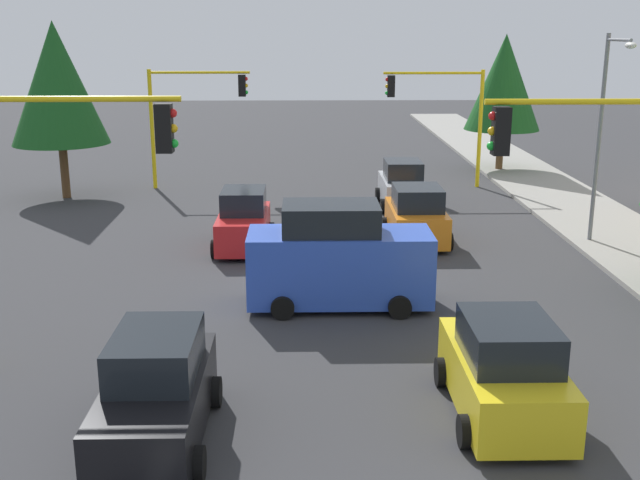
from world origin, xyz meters
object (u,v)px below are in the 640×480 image
object	(u,v)px
car_silver	(402,186)
car_red	(244,222)
tree_roadside_far	(504,83)
car_black	(156,393)
traffic_signal_near_left	(613,180)
traffic_signal_far_left	(441,105)
tree_opposite_side	(57,83)
street_lamp_curbside	(605,118)
delivery_van_blue	(338,259)
car_yellow	(504,371)
traffic_signal_far_right	(192,104)
car_orange	(416,217)
traffic_signal_near_right	(48,180)

from	to	relation	value
car_silver	car_red	distance (m)	8.53
tree_roadside_far	car_silver	world-z (taller)	tree_roadside_far
tree_roadside_far	car_black	size ratio (longest dim) A/B	1.66
traffic_signal_near_left	traffic_signal_far_left	distance (m)	20.00
traffic_signal_near_left	tree_opposite_side	xyz separation A→B (m)	(-18.00, -16.73, 0.77)
street_lamp_curbside	delivery_van_blue	distance (m)	10.96
car_red	tree_roadside_far	bearing A→B (deg)	139.72
traffic_signal_far_left	car_black	size ratio (longest dim) A/B	1.29
traffic_signal_far_left	car_yellow	xyz separation A→B (m)	(22.12, -2.49, -2.92)
tree_roadside_far	delivery_van_blue	distance (m)	22.25
traffic_signal_near_left	traffic_signal_far_right	world-z (taller)	traffic_signal_near_left
street_lamp_curbside	car_red	size ratio (longest dim) A/B	1.90
traffic_signal_far_left	tree_roadside_far	size ratio (longest dim) A/B	0.78
traffic_signal_near_left	tree_opposite_side	bearing A→B (deg)	-137.10
delivery_van_blue	car_black	xyz separation A→B (m)	(6.91, -3.52, -0.38)
traffic_signal_far_left	street_lamp_curbside	bearing A→B (deg)	18.87
tree_roadside_far	car_orange	distance (m)	15.47
traffic_signal_near_left	tree_opposite_side	size ratio (longest dim) A/B	0.78
tree_opposite_side	car_orange	distance (m)	16.69
tree_roadside_far	car_yellow	size ratio (longest dim) A/B	1.76
tree_roadside_far	traffic_signal_far_left	bearing A→B (deg)	-43.92
street_lamp_curbside	car_black	world-z (taller)	street_lamp_curbside
tree_roadside_far	delivery_van_blue	bearing A→B (deg)	-24.71
traffic_signal_far_left	car_silver	xyz separation A→B (m)	(4.28, -2.21, -2.92)
car_black	car_orange	xyz separation A→B (m)	(-13.22, 6.48, -0.00)
tree_roadside_far	car_red	size ratio (longest dim) A/B	1.88
car_black	street_lamp_curbside	bearing A→B (deg)	135.22
delivery_van_blue	car_black	size ratio (longest dim) A/B	1.15
street_lamp_curbside	car_red	distance (m)	12.31
tree_opposite_side	car_silver	distance (m)	15.16
car_black	traffic_signal_near_right	bearing A→B (deg)	-139.12
tree_opposite_side	car_red	bearing A→B (deg)	45.30
car_silver	car_yellow	distance (m)	17.84
tree_roadside_far	car_red	world-z (taller)	tree_roadside_far
delivery_van_blue	traffic_signal_near_right	bearing A→B (deg)	-56.46
car_black	car_orange	world-z (taller)	same
car_red	car_yellow	bearing A→B (deg)	26.04
traffic_signal_far_left	tree_opposite_side	xyz separation A→B (m)	(2.00, -16.65, 1.10)
traffic_signal_near_left	car_black	xyz separation A→B (m)	(2.91, -8.95, -3.25)
car_black	car_yellow	world-z (taller)	same
traffic_signal_far_left	car_red	bearing A→B (deg)	-38.75
car_silver	tree_opposite_side	bearing A→B (deg)	-98.98
tree_opposite_side	street_lamp_curbside	bearing A→B (deg)	67.45
traffic_signal_far_left	car_orange	bearing A→B (deg)	-13.86
delivery_van_blue	car_silver	distance (m)	12.14
tree_opposite_side	car_orange	world-z (taller)	tree_opposite_side
tree_opposite_side	car_black	bearing A→B (deg)	20.41
traffic_signal_far_right	car_orange	bearing A→B (deg)	42.63
traffic_signal_far_right	tree_roadside_far	distance (m)	15.69
street_lamp_curbside	tree_opposite_side	world-z (taller)	tree_opposite_side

